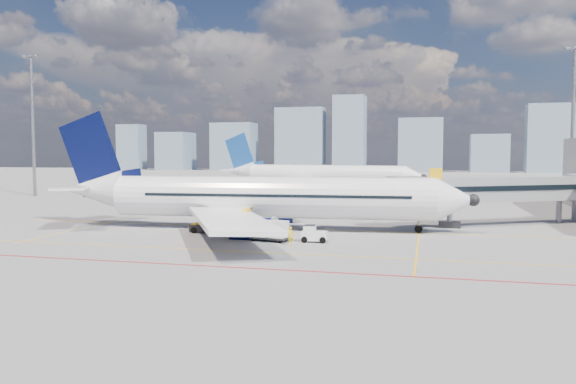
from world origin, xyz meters
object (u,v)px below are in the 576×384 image
baggage_tug (313,234)px  cargo_dolly (270,230)px  second_aircraft (317,176)px  belt_loader (214,226)px  main_aircraft (254,198)px  ramp_worker (291,236)px

baggage_tug → cargo_dolly: size_ratio=0.64×
second_aircraft → belt_loader: second_aircraft is taller
main_aircraft → second_aircraft: main_aircraft is taller
second_aircraft → belt_loader: size_ratio=6.77×
cargo_dolly → belt_loader: bearing=160.6°
baggage_tug → cargo_dolly: bearing=-175.7°
ramp_worker → baggage_tug: bearing=-1.8°
baggage_tug → ramp_worker: 2.70m
belt_loader → ramp_worker: (9.13, -5.66, 0.14)m
main_aircraft → baggage_tug: 10.52m
second_aircraft → belt_loader: bearing=-78.2°
second_aircraft → cargo_dolly: (8.35, -63.85, -2.20)m
cargo_dolly → ramp_worker: bearing=-26.5°
cargo_dolly → belt_loader: 7.84m
second_aircraft → belt_loader: 60.02m
cargo_dolly → second_aircraft: bearing=107.9°
cargo_dolly → belt_loader: (-6.80, 3.90, -0.35)m
belt_loader → second_aircraft: bearing=86.3°
second_aircraft → cargo_dolly: second_aircraft is taller
belt_loader → baggage_tug: bearing=-22.9°
belt_loader → cargo_dolly: bearing=-35.0°
second_aircraft → cargo_dolly: bearing=-72.3°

